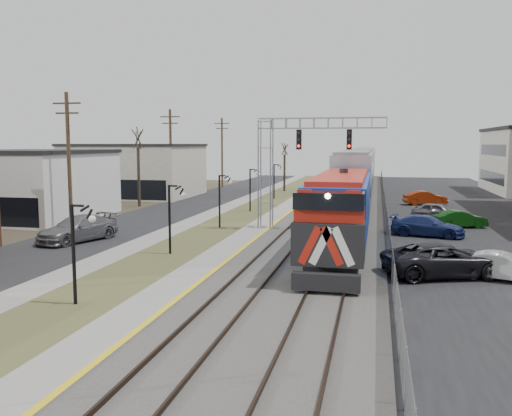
% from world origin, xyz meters
% --- Properties ---
extents(ground, '(160.00, 160.00, 0.00)m').
position_xyz_m(ground, '(0.00, 0.00, 0.00)').
color(ground, '#473D2D').
rests_on(ground, ground).
extents(street_west, '(7.00, 120.00, 0.04)m').
position_xyz_m(street_west, '(-11.50, 35.00, 0.02)').
color(street_west, black).
rests_on(street_west, ground).
extents(sidewalk, '(2.00, 120.00, 0.08)m').
position_xyz_m(sidewalk, '(-7.00, 35.00, 0.04)').
color(sidewalk, gray).
rests_on(sidewalk, ground).
extents(grass_median, '(4.00, 120.00, 0.06)m').
position_xyz_m(grass_median, '(-4.00, 35.00, 0.03)').
color(grass_median, '#474A27').
rests_on(grass_median, ground).
extents(platform, '(2.00, 120.00, 0.24)m').
position_xyz_m(platform, '(-1.00, 35.00, 0.12)').
color(platform, gray).
rests_on(platform, ground).
extents(ballast_bed, '(8.00, 120.00, 0.20)m').
position_xyz_m(ballast_bed, '(4.00, 35.00, 0.10)').
color(ballast_bed, '#595651').
rests_on(ballast_bed, ground).
extents(parking_lot, '(16.00, 120.00, 0.04)m').
position_xyz_m(parking_lot, '(16.00, 35.00, 0.02)').
color(parking_lot, black).
rests_on(parking_lot, ground).
extents(platform_edge, '(0.24, 120.00, 0.01)m').
position_xyz_m(platform_edge, '(-0.12, 35.00, 0.24)').
color(platform_edge, gold).
rests_on(platform_edge, platform).
extents(track_near, '(1.58, 120.00, 0.15)m').
position_xyz_m(track_near, '(2.00, 35.00, 0.28)').
color(track_near, '#2D2119').
rests_on(track_near, ballast_bed).
extents(track_far, '(1.58, 120.00, 0.15)m').
position_xyz_m(track_far, '(5.50, 35.00, 0.28)').
color(track_far, '#2D2119').
rests_on(track_far, ballast_bed).
extents(train, '(3.00, 85.85, 5.33)m').
position_xyz_m(train, '(5.50, 55.50, 2.92)').
color(train, '#153EB1').
rests_on(train, ground).
extents(signal_gantry, '(9.00, 1.07, 8.15)m').
position_xyz_m(signal_gantry, '(1.22, 27.99, 5.59)').
color(signal_gantry, gray).
rests_on(signal_gantry, ground).
extents(lampposts, '(0.14, 62.14, 4.00)m').
position_xyz_m(lampposts, '(-4.00, 18.29, 2.00)').
color(lampposts, black).
rests_on(lampposts, ground).
extents(utility_poles, '(0.28, 80.28, 10.00)m').
position_xyz_m(utility_poles, '(-14.50, 25.00, 5.00)').
color(utility_poles, '#4C3823').
rests_on(utility_poles, ground).
extents(fence, '(0.04, 120.00, 1.60)m').
position_xyz_m(fence, '(8.20, 35.00, 0.80)').
color(fence, gray).
rests_on(fence, ground).
extents(bare_trees, '(12.30, 42.30, 5.95)m').
position_xyz_m(bare_trees, '(-12.66, 38.91, 2.70)').
color(bare_trees, '#382D23').
rests_on(bare_trees, ground).
extents(car_lot_b, '(4.08, 2.49, 1.27)m').
position_xyz_m(car_lot_b, '(13.20, 15.76, 0.63)').
color(car_lot_b, beige).
rests_on(car_lot_b, ground).
extents(car_lot_c, '(6.30, 4.42, 1.60)m').
position_xyz_m(car_lot_c, '(10.65, 15.92, 0.80)').
color(car_lot_c, black).
rests_on(car_lot_c, ground).
extents(car_lot_d, '(5.20, 3.04, 1.41)m').
position_xyz_m(car_lot_d, '(10.88, 27.52, 0.71)').
color(car_lot_d, navy).
rests_on(car_lot_d, ground).
extents(car_lot_e, '(4.44, 2.81, 1.41)m').
position_xyz_m(car_lot_e, '(12.40, 36.14, 0.70)').
color(car_lot_e, slate).
rests_on(car_lot_e, ground).
extents(car_lot_f, '(4.10, 2.35, 1.28)m').
position_xyz_m(car_lot_f, '(13.63, 32.03, 0.64)').
color(car_lot_f, '#0C3F0D').
rests_on(car_lot_f, ground).
extents(car_street_b, '(4.00, 6.10, 1.64)m').
position_xyz_m(car_street_b, '(-11.35, 20.59, 0.82)').
color(car_street_b, slate).
rests_on(car_street_b, ground).
extents(car_lot_g, '(4.57, 2.49, 1.43)m').
position_xyz_m(car_lot_g, '(12.36, 47.38, 0.71)').
color(car_lot_g, '#A42F0C').
rests_on(car_lot_g, ground).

